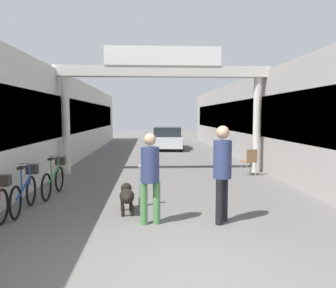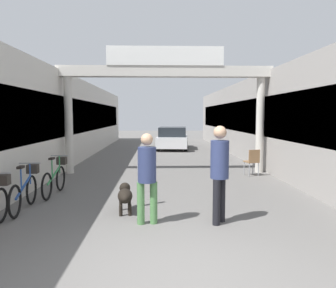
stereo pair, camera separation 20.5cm
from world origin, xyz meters
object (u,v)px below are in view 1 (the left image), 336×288
(dog_on_leash, at_px, (127,195))
(cafe_chair_wood_nearer, at_px, (250,160))
(pedestrian_companion, at_px, (222,167))
(bicycle_blue_second, at_px, (25,190))
(bicycle_green_third, at_px, (55,178))
(parked_car_white, at_px, (168,138))
(bollard_post_metal, at_px, (141,185))
(pedestrian_with_dog, at_px, (150,173))

(dog_on_leash, height_order, cafe_chair_wood_nearer, cafe_chair_wood_nearer)
(pedestrian_companion, distance_m, cafe_chair_wood_nearer, 5.21)
(bicycle_blue_second, height_order, bicycle_green_third, same)
(bicycle_blue_second, relative_size, cafe_chair_wood_nearer, 1.90)
(parked_car_white, bearing_deg, bicycle_green_third, -107.18)
(bicycle_blue_second, xyz_separation_m, bollard_post_metal, (2.44, 0.17, 0.04))
(dog_on_leash, bearing_deg, bicycle_blue_second, 173.20)
(pedestrian_with_dog, height_order, dog_on_leash, pedestrian_with_dog)
(bicycle_blue_second, relative_size, bicycle_green_third, 1.00)
(bicycle_green_third, xyz_separation_m, parked_car_white, (3.53, 11.42, 0.21))
(pedestrian_with_dog, distance_m, bollard_post_metal, 1.31)
(pedestrian_with_dog, relative_size, pedestrian_companion, 0.93)
(bollard_post_metal, bearing_deg, bicycle_blue_second, -175.97)
(pedestrian_with_dog, bearing_deg, bicycle_blue_second, 158.85)
(bicycle_blue_second, relative_size, parked_car_white, 0.41)
(pedestrian_with_dog, xyz_separation_m, dog_on_leash, (-0.49, 0.77, -0.61))
(bollard_post_metal, xyz_separation_m, parked_car_white, (1.31, 12.61, 0.16))
(cafe_chair_wood_nearer, bearing_deg, pedestrian_companion, -112.94)
(dog_on_leash, bearing_deg, parked_car_white, 83.05)
(pedestrian_with_dog, xyz_separation_m, bicycle_blue_second, (-2.65, 1.03, -0.53))
(pedestrian_companion, bearing_deg, bollard_post_metal, 142.29)
(pedestrian_companion, relative_size, dog_on_leash, 2.29)
(pedestrian_companion, height_order, bollard_post_metal, pedestrian_companion)
(dog_on_leash, height_order, parked_car_white, parked_car_white)
(bicycle_green_third, height_order, bollard_post_metal, bicycle_green_third)
(pedestrian_companion, distance_m, parked_car_white, 13.82)
(dog_on_leash, xyz_separation_m, bicycle_green_third, (-1.94, 1.62, 0.08))
(dog_on_leash, distance_m, parked_car_white, 13.14)
(bicycle_green_third, distance_m, bollard_post_metal, 2.52)
(pedestrian_with_dog, xyz_separation_m, parked_car_white, (1.10, 13.81, -0.33))
(bollard_post_metal, bearing_deg, bicycle_green_third, 151.81)
(pedestrian_with_dog, relative_size, cafe_chair_wood_nearer, 1.90)
(pedestrian_with_dog, relative_size, bicycle_green_third, 1.00)
(bollard_post_metal, bearing_deg, parked_car_white, 84.06)
(bicycle_blue_second, height_order, bollard_post_metal, bicycle_blue_second)
(bicycle_blue_second, bearing_deg, bicycle_green_third, 80.76)
(bicycle_blue_second, xyz_separation_m, bicycle_green_third, (0.22, 1.36, 0.00))
(bicycle_blue_second, distance_m, bollard_post_metal, 2.45)
(dog_on_leash, height_order, bicycle_green_third, bicycle_green_third)
(pedestrian_companion, relative_size, bicycle_blue_second, 1.08)
(pedestrian_with_dog, relative_size, bicycle_blue_second, 1.00)
(pedestrian_with_dog, xyz_separation_m, pedestrian_companion, (1.34, -0.00, 0.09))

